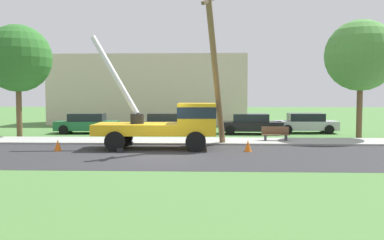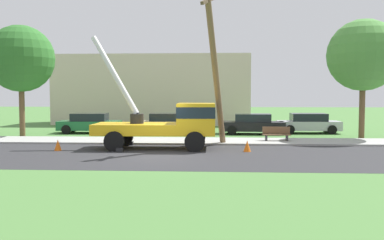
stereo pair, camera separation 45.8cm
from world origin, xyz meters
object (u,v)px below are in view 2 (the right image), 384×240
at_px(leaning_utility_pole, 215,64).
at_px(traffic_cone_behind, 58,145).
at_px(roadside_tree_near, 363,55).
at_px(roadside_tree_far, 21,59).
at_px(traffic_cone_ahead, 247,146).
at_px(parked_sedan_green, 90,123).
at_px(parked_sedan_black, 253,124).
at_px(utility_truck, 171,121).
at_px(parked_sedan_silver, 308,123).
at_px(park_bench, 276,134).
at_px(parked_sedan_tan, 167,123).

bearing_deg(leaning_utility_pole, traffic_cone_behind, -166.56).
bearing_deg(roadside_tree_near, roadside_tree_far, 179.60).
height_order(traffic_cone_ahead, traffic_cone_behind, same).
distance_m(traffic_cone_behind, parked_sedan_green, 9.68).
height_order(leaning_utility_pole, traffic_cone_behind, leaning_utility_pole).
distance_m(parked_sedan_black, roadside_tree_near, 8.47).
distance_m(utility_truck, traffic_cone_ahead, 4.12).
bearing_deg(utility_truck, parked_sedan_green, 128.96).
distance_m(leaning_utility_pole, roadside_tree_far, 13.84).
bearing_deg(parked_sedan_silver, roadside_tree_far, -170.04).
distance_m(traffic_cone_ahead, traffic_cone_behind, 9.42).
height_order(utility_truck, parked_sedan_silver, utility_truck).
height_order(leaning_utility_pole, roadside_tree_far, leaning_utility_pole).
relative_size(parked_sedan_green, parked_sedan_silver, 1.02).
xyz_separation_m(parked_sedan_black, parked_sedan_silver, (4.06, 0.90, 0.00)).
bearing_deg(parked_sedan_silver, traffic_cone_ahead, -116.44).
height_order(utility_truck, roadside_tree_far, roadside_tree_far).
bearing_deg(roadside_tree_far, utility_truck, -28.76).
bearing_deg(parked_sedan_silver, utility_truck, -133.94).
distance_m(utility_truck, roadside_tree_far, 12.68).
xyz_separation_m(parked_sedan_silver, roadside_tree_far, (-19.56, -3.43, 4.43)).
xyz_separation_m(traffic_cone_ahead, park_bench, (2.00, 4.26, 0.18)).
bearing_deg(roadside_tree_far, parked_sedan_tan, 17.70).
height_order(parked_sedan_green, roadside_tree_far, roadside_tree_far).
distance_m(roadside_tree_near, roadside_tree_far, 22.13).
height_order(traffic_cone_ahead, parked_sedan_black, parked_sedan_black).
distance_m(traffic_cone_ahead, parked_sedan_tan, 11.05).
bearing_deg(park_bench, roadside_tree_near, 22.86).
height_order(traffic_cone_behind, parked_sedan_green, parked_sedan_green).
relative_size(leaning_utility_pole, park_bench, 5.38).
height_order(park_bench, roadside_tree_far, roadside_tree_far).
bearing_deg(roadside_tree_far, park_bench, -8.78).
bearing_deg(traffic_cone_behind, parked_sedan_black, 42.19).
height_order(parked_sedan_black, parked_sedan_silver, same).
xyz_separation_m(leaning_utility_pole, traffic_cone_ahead, (1.62, -1.72, -4.13)).
bearing_deg(leaning_utility_pole, parked_sedan_black, 70.82).
bearing_deg(parked_sedan_tan, utility_truck, -81.86).
xyz_separation_m(traffic_cone_behind, parked_sedan_black, (10.45, 9.47, 0.43)).
distance_m(parked_sedan_tan, parked_sedan_black, 6.15).
relative_size(utility_truck, roadside_tree_far, 0.92).
bearing_deg(parked_sedan_black, parked_sedan_silver, 12.55).
relative_size(traffic_cone_ahead, parked_sedan_tan, 0.12).
xyz_separation_m(leaning_utility_pole, roadside_tree_near, (9.28, 4.93, 0.83)).
relative_size(traffic_cone_ahead, parked_sedan_green, 0.12).
distance_m(park_bench, roadside_tree_near, 7.79).
bearing_deg(parked_sedan_green, utility_truck, -51.04).
distance_m(parked_sedan_tan, parked_sedan_silver, 10.20).
bearing_deg(leaning_utility_pole, roadside_tree_near, 27.95).
bearing_deg(traffic_cone_behind, leaning_utility_pole, 13.44).
distance_m(utility_truck, leaning_utility_pole, 3.81).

